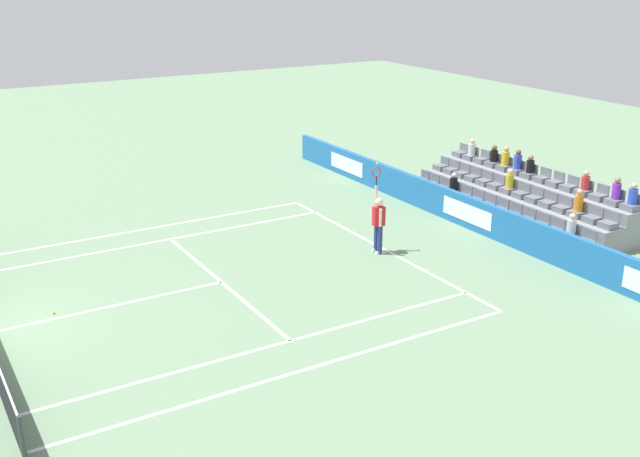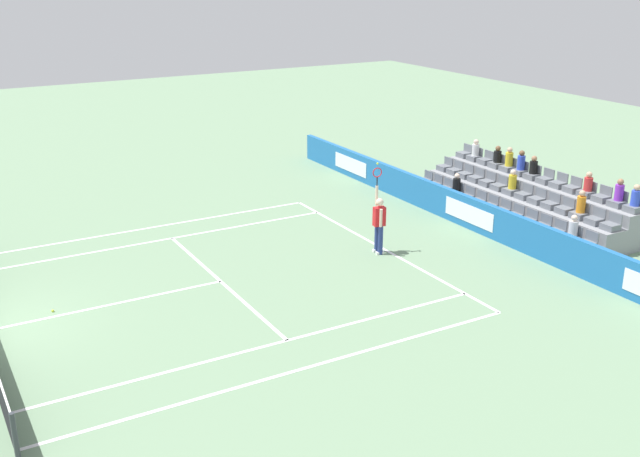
% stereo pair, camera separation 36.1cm
% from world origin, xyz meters
% --- Properties ---
extents(line_baseline, '(10.97, 0.10, 0.01)m').
position_xyz_m(line_baseline, '(0.00, -11.89, 0.00)').
color(line_baseline, white).
rests_on(line_baseline, ground).
extents(line_service, '(8.23, 0.10, 0.01)m').
position_xyz_m(line_service, '(0.00, -6.40, 0.00)').
color(line_service, white).
rests_on(line_service, ground).
extents(line_centre_service, '(0.10, 6.40, 0.01)m').
position_xyz_m(line_centre_service, '(0.00, -3.20, 0.00)').
color(line_centre_service, white).
rests_on(line_centre_service, ground).
extents(line_singles_sideline_left, '(0.10, 11.89, 0.01)m').
position_xyz_m(line_singles_sideline_left, '(4.12, -5.95, 0.00)').
color(line_singles_sideline_left, white).
rests_on(line_singles_sideline_left, ground).
extents(line_singles_sideline_right, '(0.10, 11.89, 0.01)m').
position_xyz_m(line_singles_sideline_right, '(-4.12, -5.95, 0.00)').
color(line_singles_sideline_right, white).
rests_on(line_singles_sideline_right, ground).
extents(line_doubles_sideline_left, '(0.10, 11.89, 0.01)m').
position_xyz_m(line_doubles_sideline_left, '(5.49, -5.95, 0.00)').
color(line_doubles_sideline_left, white).
rests_on(line_doubles_sideline_left, ground).
extents(line_doubles_sideline_right, '(0.10, 11.89, 0.01)m').
position_xyz_m(line_doubles_sideline_right, '(-5.49, -5.95, 0.00)').
color(line_doubles_sideline_right, white).
rests_on(line_doubles_sideline_right, ground).
extents(line_centre_mark, '(0.10, 0.20, 0.01)m').
position_xyz_m(line_centre_mark, '(0.00, -11.79, 0.00)').
color(line_centre_mark, white).
rests_on(line_centre_mark, ground).
extents(sponsor_barrier, '(22.72, 0.22, 1.10)m').
position_xyz_m(sponsor_barrier, '(0.00, -15.56, 0.55)').
color(sponsor_barrier, '#1E66AD').
rests_on(sponsor_barrier, ground).
extents(tennis_player, '(0.52, 0.39, 2.85)m').
position_xyz_m(tennis_player, '(-0.34, -11.56, 0.99)').
color(tennis_player, navy).
rests_on(tennis_player, ground).
extents(stadium_stand, '(8.68, 2.85, 2.17)m').
position_xyz_m(stadium_stand, '(-0.01, -17.88, 0.56)').
color(stadium_stand, gray).
rests_on(stadium_stand, ground).
extents(loose_tennis_ball, '(0.07, 0.07, 0.07)m').
position_xyz_m(loose_tennis_ball, '(0.30, -1.84, 0.03)').
color(loose_tennis_ball, '#D1E533').
rests_on(loose_tennis_ball, ground).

